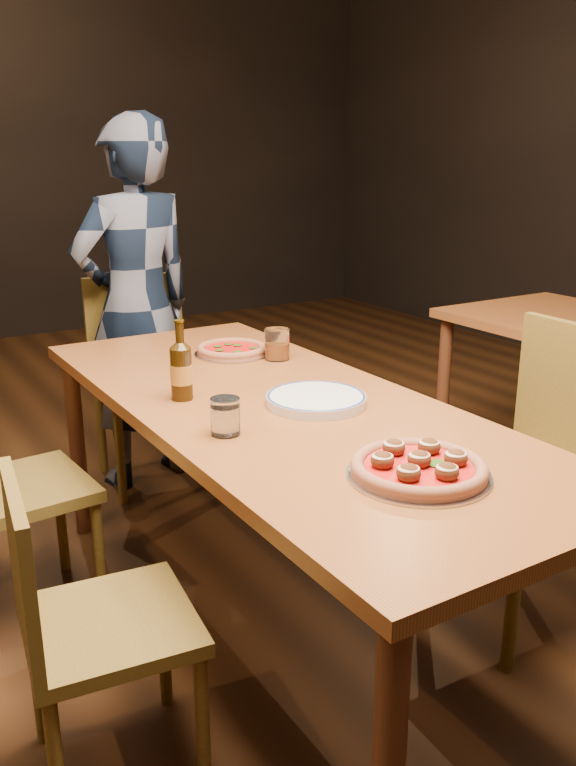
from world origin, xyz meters
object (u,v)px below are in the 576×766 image
chair_main_e (521,476)px  water_glass (225,416)px  beer_bottle (181,372)px  amber_glass (277,344)px  chair_main_nw (110,622)px  chair_end (149,379)px  pizza_meatball (419,467)px  plate_stack (316,400)px  pizza_margherita (232,350)px  diner (137,307)px  table_main (279,425)px  chair_main_sw (19,487)px

chair_main_e → water_glass: chair_main_e is taller
beer_bottle → amber_glass: size_ratio=2.13×
chair_main_e → water_glass: size_ratio=10.27×
chair_main_nw → chair_end: (0.71, 1.55, 0.07)m
pizza_meatball → plate_stack: bearing=81.2°
chair_main_e → plate_stack: size_ratio=3.45×
pizza_margherita → diner: (-0.07, 0.76, 0.03)m
pizza_meatball → chair_main_nw: bearing=151.9°
amber_glass → chair_main_e: bearing=-60.7°
chair_main_e → chair_end: 1.71m
water_glass → chair_main_nw: bearing=-161.0°
chair_main_nw → chair_main_e: chair_main_e is taller
diner → pizza_margherita: bearing=84.7°
pizza_margherita → amber_glass: size_ratio=2.47×
table_main → pizza_meatball: size_ratio=6.19×
chair_end → amber_glass: (0.15, -0.86, 0.33)m
plate_stack → chair_main_e: bearing=-24.9°
pizza_meatball → beer_bottle: (-0.22, 0.78, 0.06)m
table_main → diner: (0.07, 1.31, 0.12)m
table_main → diner: bearing=87.1°
pizza_meatball → pizza_margherita: (0.14, 1.15, -0.01)m
table_main → water_glass: bearing=-149.0°
pizza_meatball → pizza_margherita: bearing=83.3°
chair_end → pizza_meatball: 1.90m
diner → plate_stack: bearing=80.2°
chair_main_e → chair_main_nw: bearing=-90.3°
chair_main_sw → diner: 1.13m
table_main → plate_stack: size_ratio=7.01×
chair_main_sw → pizza_margherita: chair_main_sw is taller
pizza_margherita → chair_main_e: bearing=-59.5°
table_main → diner: diner is taller
chair_main_nw → chair_end: size_ratio=0.85×
water_glass → chair_main_sw: bearing=121.0°
amber_glass → beer_bottle: bearing=-153.3°
chair_main_nw → chair_main_e: size_ratio=0.82×
chair_main_e → water_glass: (-0.90, 0.19, 0.31)m
table_main → diner: size_ratio=1.25×
chair_end → pizza_margherita: 0.78m
pizza_margherita → beer_bottle: bearing=-133.7°
chair_main_e → amber_glass: chair_main_e is taller
plate_stack → water_glass: bearing=-167.4°
pizza_meatball → pizza_margherita: pizza_meatball is taller
chair_main_e → pizza_meatball: chair_main_e is taller
chair_main_sw → chair_end: 1.06m
amber_glass → diner: (-0.17, 0.90, -0.00)m
chair_main_sw → chair_end: size_ratio=0.91×
table_main → chair_main_nw: bearing=-155.9°
chair_main_sw → beer_bottle: 0.67m
table_main → water_glass: size_ratio=20.88×
chair_main_nw → amber_glass: size_ratio=7.51×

